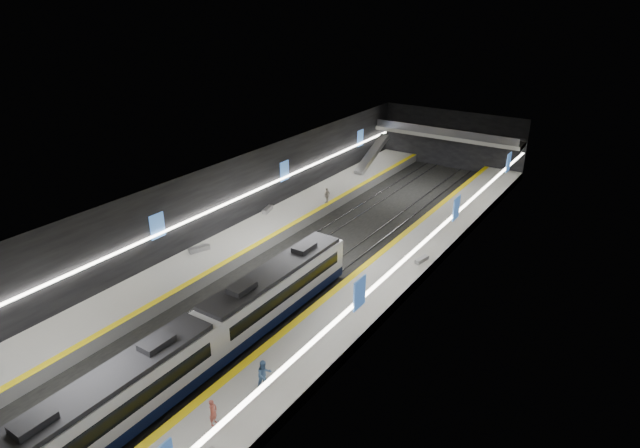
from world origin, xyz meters
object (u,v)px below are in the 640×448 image
Objects in this scene: bench_right_far at (422,260)px; passenger_left_a at (327,195)px; passenger_right_a at (213,413)px; escalator at (372,154)px; bench_left_far at (267,210)px; passenger_right_b at (264,375)px; train at (205,338)px; bench_left_near at (199,249)px.

passenger_left_a is at bearing 165.16° from bench_right_far.
escalator is at bearing 5.49° from passenger_right_a.
passenger_right_b is at bearing -66.67° from bench_left_far.
passenger_right_a is at bearing -41.96° from train.
bench_left_near is at bearing -140.93° from bench_right_far.
passenger_left_a is at bearing 100.61° from bench_left_near.
escalator is 44.35m from passenger_right_b.
passenger_right_a reaches higher than bench_left_near.
train is at bearing 35.46° from passenger_right_a.
bench_right_far is (17.82, 9.36, -0.04)m from bench_left_near.
passenger_left_a is (-13.36, 27.53, -0.10)m from passenger_right_b.
escalator is 4.31× the size of bench_left_far.
train is 28.19m from passenger_left_a.
bench_right_far is at bearing 71.65° from train.
train is at bearing -76.33° from escalator.
escalator is (-10.00, 41.10, 0.70)m from train.
passenger_right_b is at bearing -19.98° from passenger_right_a.
bench_left_near reaches higher than bench_right_far.
escalator is 14.25m from passenger_left_a.
passenger_right_b reaches higher than passenger_left_a.
escalator is at bearing 109.23° from bench_left_near.
bench_left_far is 1.17× the size of bench_right_far.
escalator is 30.71m from bench_left_near.
bench_right_far is 0.81× the size of passenger_right_b.
bench_left_far reaches higher than bench_right_far.
bench_left_near is 21.85m from passenger_right_a.
bench_left_near is 10.90m from bench_left_far.
bench_left_far is at bearing 115.54° from bench_left_near.
passenger_right_b is at bearing -69.79° from escalator.
escalator is 47.81m from passenger_right_a.
train is 5.35m from passenger_right_b.
train is at bearing -75.72° from bench_left_far.
train is 16.90× the size of passenger_left_a.
bench_right_far is 0.89× the size of passenger_left_a.
bench_right_far is at bearing 49.28° from bench_left_near.
escalator is 27.02m from bench_right_far.
train is 20.92m from bench_right_far.
train is 15.52× the size of bench_left_near.
passenger_right_a is (16.82, -25.68, 0.59)m from bench_left_far.
bench_left_near is 19.88m from passenger_right_b.
bench_left_far is (-0.76, 10.88, -0.01)m from bench_left_near.
passenger_right_b is (0.50, 3.83, 0.17)m from passenger_right_a.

